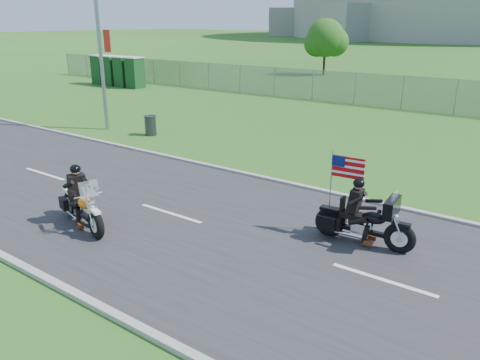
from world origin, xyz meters
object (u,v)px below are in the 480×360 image
Objects in this scene: porta_toilet_b at (123,72)px; motorcycle_follow at (364,223)px; streetlight at (100,8)px; porta_toilet_c at (111,71)px; porta_toilet_d at (100,70)px; trash_can at (151,126)px; motorcycle_lead at (82,208)px; porta_toilet_a at (135,73)px.

motorcycle_follow is (26.39, -15.63, -0.59)m from porta_toilet_b.
streetlight is 4.08× the size of motorcycle_follow.
porta_toilet_c is 1.40m from porta_toilet_d.
trash_can is (14.06, -10.63, -0.70)m from porta_toilet_b.
trash_can is at bearing -37.09° from porta_toilet_b.
motorcycle_follow reaches higher than motorcycle_lead.
porta_toilet_a is 1.40m from porta_toilet_b.
trash_can is at bearing -34.51° from porta_toilet_c.
motorcycle_lead is at bearing -45.28° from porta_toilet_a.
porta_toilet_d is at bearing 156.74° from motorcycle_lead.
porta_toilet_a is 26.60m from motorcycle_lead.
streetlight is at bearing -176.76° from trash_can.
streetlight reaches higher than porta_toilet_b.
motorcycle_lead is 0.99× the size of motorcycle_follow.
motorcycle_lead is 2.70× the size of trash_can.
trash_can is (15.46, -10.63, -0.70)m from porta_toilet_c.
motorcycle_follow is at bearing 43.68° from motorcycle_lead.
porta_toilet_c is at bearing 0.00° from porta_toilet_d.
streetlight reaches higher than motorcycle_follow.
porta_toilet_b reaches higher than trash_can.
porta_toilet_d is 0.95× the size of motorcycle_lead.
trash_can is (-12.33, 5.00, -0.11)m from motorcycle_follow.
streetlight is at bearing -43.35° from porta_toilet_b.
porta_toilet_a is at bearing 132.91° from streetlight.
porta_toilet_d is (-1.40, 0.00, 0.00)m from porta_toilet_c.
porta_toilet_a is 2.55× the size of trash_can.
motorcycle_lead is (22.91, -18.89, -0.62)m from porta_toilet_d.
streetlight is 18.40m from porta_toilet_d.
motorcycle_follow is (27.79, -15.63, -0.59)m from porta_toilet_c.
porta_toilet_b is (-1.40, 0.00, 0.00)m from porta_toilet_a.
motorcycle_follow is at bearing -30.64° from porta_toilet_b.
porta_toilet_d is 19.94m from trash_can.
porta_toilet_c is 31.89m from motorcycle_follow.
porta_toilet_c is 2.55× the size of trash_can.
streetlight reaches higher than porta_toilet_a.
porta_toilet_d is at bearing 147.61° from motorcycle_follow.
motorcycle_follow is (14.97, -4.85, -5.08)m from streetlight.
motorcycle_follow is at bearing -28.17° from porta_toilet_d.
porta_toilet_c is at bearing 154.96° from motorcycle_lead.
porta_toilet_b is at bearing 0.00° from porta_toilet_d.
porta_toilet_a is 1.00× the size of porta_toilet_c.
motorcycle_lead is 7.08m from motorcycle_follow.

